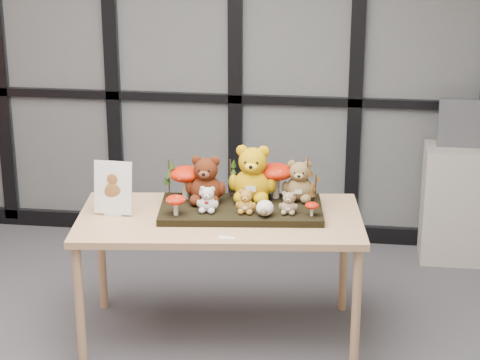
# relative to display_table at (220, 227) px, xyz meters

# --- Properties ---
(room_shell) EXTENTS (5.00, 5.00, 5.00)m
(room_shell) POSITION_rel_display_table_xyz_m (-0.58, -0.92, 1.01)
(room_shell) COLOR #AEABA4
(room_shell) RESTS_ON floor
(glass_partition) EXTENTS (4.90, 0.06, 2.78)m
(glass_partition) POSITION_rel_display_table_xyz_m (-0.58, 1.55, 0.74)
(glass_partition) COLOR #2D383F
(glass_partition) RESTS_ON floor
(display_table) EXTENTS (1.66, 0.97, 0.74)m
(display_table) POSITION_rel_display_table_xyz_m (0.00, 0.00, 0.00)
(display_table) COLOR tan
(display_table) RESTS_ON floor
(diorama_tray) EXTENTS (0.95, 0.56, 0.04)m
(diorama_tray) POSITION_rel_display_table_xyz_m (0.11, 0.07, 0.09)
(diorama_tray) COLOR black
(diorama_tray) RESTS_ON display_table
(bear_pooh_yellow) EXTENTS (0.30, 0.28, 0.36)m
(bear_pooh_yellow) POSITION_rel_display_table_xyz_m (0.16, 0.19, 0.28)
(bear_pooh_yellow) COLOR #C89408
(bear_pooh_yellow) RESTS_ON diorama_tray
(bear_brown_medium) EXTENTS (0.25, 0.23, 0.30)m
(bear_brown_medium) POSITION_rel_display_table_xyz_m (-0.10, 0.12, 0.26)
(bear_brown_medium) COLOR #481B0B
(bear_brown_medium) RESTS_ON diorama_tray
(bear_tan_back) EXTENTS (0.22, 0.20, 0.26)m
(bear_tan_back) POSITION_rel_display_table_xyz_m (0.42, 0.23, 0.23)
(bear_tan_back) COLOR brown
(bear_tan_back) RESTS_ON diorama_tray
(bear_small_yellow) EXTENTS (0.12, 0.11, 0.15)m
(bear_small_yellow) POSITION_rel_display_table_xyz_m (0.15, -0.02, 0.18)
(bear_small_yellow) COLOR #AC7624
(bear_small_yellow) RESTS_ON diorama_tray
(bear_white_bow) EXTENTS (0.13, 0.12, 0.16)m
(bear_white_bow) POSITION_rel_display_table_xyz_m (-0.06, -0.03, 0.19)
(bear_white_bow) COLOR silver
(bear_white_bow) RESTS_ON diorama_tray
(bear_beige_small) EXTENTS (0.12, 0.11, 0.14)m
(bear_beige_small) POSITION_rel_display_table_xyz_m (0.38, -0.00, 0.17)
(bear_beige_small) COLOR #917856
(bear_beige_small) RESTS_ON diorama_tray
(plush_cream_hedgehog) EXTENTS (0.08, 0.07, 0.10)m
(plush_cream_hedgehog) POSITION_rel_display_table_xyz_m (0.26, -0.05, 0.15)
(plush_cream_hedgehog) COLOR #F1E1CE
(plush_cream_hedgehog) RESTS_ON diorama_tray
(mushroom_back_left) EXTENTS (0.19, 0.19, 0.21)m
(mushroom_back_left) POSITION_rel_display_table_xyz_m (-0.22, 0.16, 0.21)
(mushroom_back_left) COLOR #A81805
(mushroom_back_left) RESTS_ON diorama_tray
(mushroom_back_right) EXTENTS (0.20, 0.20, 0.22)m
(mushroom_back_right) POSITION_rel_display_table_xyz_m (0.29, 0.25, 0.22)
(mushroom_back_right) COLOR #A81805
(mushroom_back_right) RESTS_ON diorama_tray
(mushroom_front_left) EXTENTS (0.11, 0.11, 0.12)m
(mushroom_front_left) POSITION_rel_display_table_xyz_m (-0.22, -0.11, 0.17)
(mushroom_front_left) COLOR #A81805
(mushroom_front_left) RESTS_ON diorama_tray
(mushroom_front_right) EXTENTS (0.08, 0.08, 0.08)m
(mushroom_front_right) POSITION_rel_display_table_xyz_m (0.51, -0.02, 0.15)
(mushroom_front_right) COLOR #A81805
(mushroom_front_right) RESTS_ON diorama_tray
(sprig_green_far_left) EXTENTS (0.05, 0.05, 0.23)m
(sprig_green_far_left) POSITION_rel_display_table_xyz_m (-0.31, 0.14, 0.22)
(sprig_green_far_left) COLOR #12350C
(sprig_green_far_left) RESTS_ON diorama_tray
(sprig_green_mid_left) EXTENTS (0.05, 0.05, 0.22)m
(sprig_green_mid_left) POSITION_rel_display_table_xyz_m (-0.15, 0.21, 0.21)
(sprig_green_mid_left) COLOR #12350C
(sprig_green_mid_left) RESTS_ON diorama_tray
(sprig_dry_far_right) EXTENTS (0.05, 0.05, 0.26)m
(sprig_dry_far_right) POSITION_rel_display_table_xyz_m (0.47, 0.21, 0.24)
(sprig_dry_far_right) COLOR brown
(sprig_dry_far_right) RESTS_ON diorama_tray
(sprig_dry_mid_right) EXTENTS (0.05, 0.05, 0.20)m
(sprig_dry_mid_right) POSITION_rel_display_table_xyz_m (0.52, 0.10, 0.20)
(sprig_dry_mid_right) COLOR brown
(sprig_dry_mid_right) RESTS_ON diorama_tray
(sprig_green_centre) EXTENTS (0.05, 0.05, 0.22)m
(sprig_green_centre) POSITION_rel_display_table_xyz_m (0.03, 0.24, 0.22)
(sprig_green_centre) COLOR #12350C
(sprig_green_centre) RESTS_ON diorama_tray
(sign_holder) EXTENTS (0.22, 0.06, 0.31)m
(sign_holder) POSITION_rel_display_table_xyz_m (-0.59, -0.05, 0.21)
(sign_holder) COLOR silver
(sign_holder) RESTS_ON display_table
(label_card) EXTENTS (0.09, 0.03, 0.00)m
(label_card) POSITION_rel_display_table_xyz_m (0.09, -0.31, 0.07)
(label_card) COLOR white
(label_card) RESTS_ON display_table
(cabinet) EXTENTS (0.61, 0.35, 0.81)m
(cabinet) POSITION_rel_display_table_xyz_m (1.51, 1.33, -0.27)
(cabinet) COLOR #AAA397
(cabinet) RESTS_ON floor
(monitor) EXTENTS (0.47, 0.05, 0.33)m
(monitor) POSITION_rel_display_table_xyz_m (1.51, 1.35, 0.30)
(monitor) COLOR #515459
(monitor) RESTS_ON cabinet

